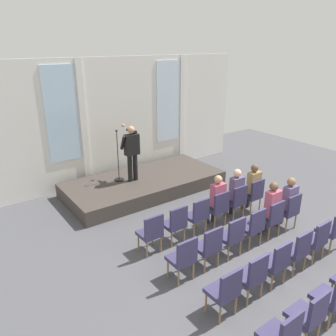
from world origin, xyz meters
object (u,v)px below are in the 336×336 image
chair_r0_c3 (218,207)px  audience_r0_c5 (252,185)px  chair_r1_c4 (272,217)px  chair_r2_c0 (225,290)px  audience_r1_c4 (270,207)px  chair_r2_c1 (252,274)px  chair_r0_c1 (176,222)px  chair_r2_c4 (316,238)px  chair_r0_c0 (151,231)px  speaker (132,149)px  chair_r1_c1 (209,245)px  chair_r2_c2 (276,261)px  audience_r0_c3 (216,198)px  mic_stand (119,170)px  audience_r1_c5 (288,200)px  chair_r1_c0 (183,257)px  chair_r1_c3 (253,225)px  chair_r2_c3 (297,249)px  chair_r3_c2 (333,295)px  audience_r0_c4 (235,191)px  chair_r0_c2 (198,214)px  chair_r0_c4 (237,200)px  chair_r2_c5 (333,229)px  chair_r3_c0 (282,334)px  chair_r3_c1 (310,314)px  chair_r1_c5 (289,209)px  chair_r0_c5 (254,193)px

chair_r0_c3 → audience_r0_c5: 1.32m
chair_r1_c4 → chair_r2_c0: size_ratio=1.00×
audience_r1_c4 → chair_r2_c1: bearing=-148.8°
chair_r0_c1 → chair_r1_c4: same height
chair_r2_c4 → chair_r2_c1: bearing=180.0°
chair_r0_c0 → audience_r1_c4: audience_r1_c4 is taller
speaker → chair_r0_c1: size_ratio=1.77×
chair_r1_c1 → chair_r2_c2: 1.28m
audience_r0_c3 → audience_r0_c5: 1.30m
chair_r2_c4 → mic_stand: bearing=107.6°
audience_r1_c5 → chair_r2_c2: size_ratio=1.42×
chair_r1_c0 → chair_r2_c2: 1.71m
speaker → audience_r1_c4: bearing=-70.8°
chair_r1_c1 → chair_r1_c4: 1.96m
audience_r0_c3 → chair_r2_c0: bearing=-130.5°
chair_r1_c3 → chair_r2_c3: size_ratio=1.00×
chair_r1_c3 → chair_r3_c2: same height
audience_r0_c4 → audience_r1_c4: 1.11m
chair_r0_c2 → chair_r2_c3: size_ratio=1.00×
audience_r1_c4 → chair_r0_c3: bearing=122.4°
audience_r1_c4 → chair_r2_c3: bearing=-118.9°
chair_r1_c4 → chair_r2_c3: size_ratio=1.00×
chair_r0_c3 → chair_r0_c4: same height
audience_r1_c4 → chair_r2_c4: bearing=-90.0°
chair_r0_c4 → chair_r1_c1: 2.25m
audience_r1_c5 → chair_r2_c5: bearing=-90.0°
audience_r0_c4 → chair_r3_c0: audience_r0_c4 is taller
chair_r3_c1 → audience_r1_c5: bearing=41.3°
audience_r0_c4 → audience_r1_c4: (-0.00, -1.11, 0.02)m
mic_stand → chair_r3_c0: bearing=-98.0°
chair_r3_c0 → chair_r3_c2: 1.30m
chair_r1_c1 → chair_r1_c5: bearing=0.0°
chair_r0_c2 → chair_r2_c3: (0.65, -2.21, 0.00)m
mic_stand → audience_r0_c5: size_ratio=1.15×
audience_r0_c4 → chair_r1_c3: audience_r0_c4 is taller
chair_r2_c1 → speaker: bearing=83.5°
speaker → chair_r0_c5: speaker is taller
chair_r0_c2 → chair_r0_c0: bearing=180.0°
chair_r1_c5 → chair_r0_c0: bearing=161.3°
chair_r0_c5 → chair_r3_c0: 4.65m
chair_r2_c3 → chair_r0_c2: bearing=106.4°
chair_r2_c0 → chair_r2_c2: 1.30m
chair_r2_c2 → chair_r2_c3: (0.65, 0.00, 0.00)m
chair_r0_c3 → speaker: bearing=103.9°
audience_r0_c3 → audience_r1_c5: size_ratio=1.00×
chair_r1_c0 → audience_r0_c5: bearing=20.0°
speaker → chair_r2_c0: 5.34m
chair_r0_c1 → audience_r0_c3: (1.30, 0.08, 0.21)m
audience_r1_c5 → chair_r2_c1: bearing=-155.6°
chair_r0_c2 → chair_r2_c1: (-0.65, -2.21, 0.00)m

